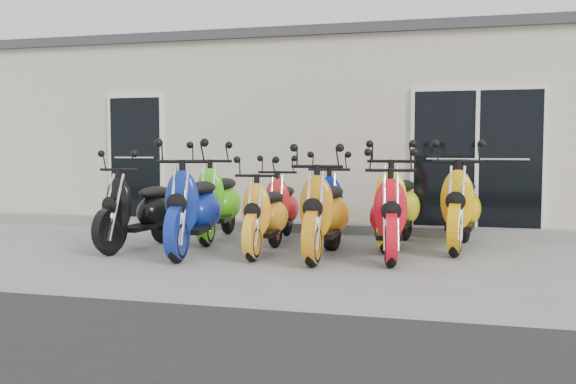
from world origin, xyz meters
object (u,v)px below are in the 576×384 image
object	(u,v)px
scooter_back_yellow	(397,194)
scooter_front_blue	(193,196)
scooter_back_green	(218,191)
scooter_front_orange_a	(265,205)
scooter_front_red	(388,203)
scooter_front_black	(139,199)
scooter_back_blue	(330,197)
scooter_back_extra	(461,195)
scooter_back_red	(282,198)
scooter_front_orange_b	(325,201)

from	to	relation	value
scooter_back_yellow	scooter_front_blue	bearing A→B (deg)	-147.57
scooter_front_blue	scooter_back_green	world-z (taller)	scooter_front_blue
scooter_front_blue	scooter_front_orange_a	size ratio (longest dim) A/B	1.17
scooter_back_green	scooter_back_yellow	xyz separation A→B (m)	(2.64, -0.01, 0.01)
scooter_back_green	scooter_back_yellow	distance (m)	2.64
scooter_front_blue	scooter_front_red	bearing A→B (deg)	0.00
scooter_front_red	scooter_back_green	distance (m)	2.80
scooter_front_black	scooter_front_red	size ratio (longest dim) A/B	0.98
scooter_back_blue	scooter_front_orange_a	bearing A→B (deg)	-127.80
scooter_front_blue	scooter_front_orange_a	bearing A→B (deg)	6.91
scooter_back_blue	scooter_back_extra	size ratio (longest dim) A/B	0.90
scooter_front_black	scooter_back_red	bearing A→B (deg)	43.03
scooter_back_red	scooter_back_extra	xyz separation A→B (m)	(2.55, -0.14, 0.10)
scooter_front_blue	scooter_front_orange_b	distance (m)	1.71
scooter_front_orange_b	scooter_back_red	distance (m)	1.56
scooter_front_black	scooter_back_green	bearing A→B (deg)	62.88
scooter_front_black	scooter_front_orange_b	xyz separation A→B (m)	(2.59, -0.07, 0.04)
scooter_back_red	scooter_front_orange_b	bearing A→B (deg)	-61.43
scooter_back_blue	scooter_back_extra	world-z (taller)	scooter_back_extra
scooter_front_red	scooter_back_yellow	xyz separation A→B (m)	(0.02, 0.97, 0.05)
scooter_front_red	scooter_back_green	xyz separation A→B (m)	(-2.62, 0.98, 0.05)
scooter_back_extra	scooter_front_blue	bearing A→B (deg)	-153.71
scooter_front_red	scooter_back_red	bearing A→B (deg)	137.75
scooter_back_red	scooter_back_yellow	size ratio (longest dim) A/B	0.86
scooter_back_red	scooter_back_yellow	world-z (taller)	scooter_back_yellow
scooter_front_black	scooter_front_orange_b	size ratio (longest dim) A/B	0.94
scooter_back_green	scooter_back_yellow	bearing A→B (deg)	-6.78
scooter_front_black	scooter_back_green	world-z (taller)	scooter_back_green
scooter_back_extra	scooter_back_green	bearing A→B (deg)	-174.49
scooter_front_orange_a	scooter_front_blue	bearing A→B (deg)	-168.30
scooter_front_black	scooter_back_blue	world-z (taller)	scooter_front_black
scooter_front_red	scooter_back_red	distance (m)	2.01
scooter_back_blue	scooter_front_black	bearing A→B (deg)	-162.95
scooter_front_orange_b	scooter_back_extra	world-z (taller)	scooter_back_extra
scooter_back_green	scooter_back_red	bearing A→B (deg)	1.34
scooter_back_blue	scooter_front_blue	bearing A→B (deg)	-147.15
scooter_back_yellow	scooter_back_blue	bearing A→B (deg)	179.63
scooter_front_blue	scooter_back_blue	world-z (taller)	scooter_front_blue
scooter_back_extra	scooter_back_red	bearing A→B (deg)	-177.50
scooter_back_extra	scooter_front_black	bearing A→B (deg)	-160.20
scooter_front_orange_b	scooter_back_yellow	distance (m)	1.38
scooter_front_orange_b	scooter_back_red	xyz separation A→B (m)	(-0.90, 1.27, -0.08)
scooter_front_orange_a	scooter_back_red	size ratio (longest dim) A/B	1.00
scooter_front_blue	scooter_back_green	distance (m)	1.28
scooter_front_blue	scooter_back_red	bearing A→B (deg)	53.52
scooter_front_blue	scooter_front_red	xyz separation A→B (m)	(2.47, 0.29, -0.06)
scooter_front_blue	scooter_front_orange_a	world-z (taller)	scooter_front_blue
scooter_front_orange_a	scooter_back_extra	size ratio (longest dim) A/B	0.86
scooter_front_orange_a	scooter_back_yellow	world-z (taller)	scooter_back_yellow
scooter_front_orange_a	scooter_front_red	xyz separation A→B (m)	(1.57, 0.07, 0.05)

